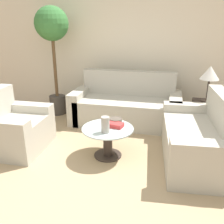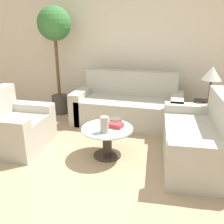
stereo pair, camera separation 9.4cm
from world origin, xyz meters
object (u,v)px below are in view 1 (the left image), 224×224
vase (105,125)px  book_stack (116,125)px  armchair (13,129)px  sofa_main (126,106)px  table_lamp (210,74)px  potted_plant (53,36)px  coffee_table (108,138)px  loveseat (202,140)px  bowl (116,121)px

vase → book_stack: vase is taller
armchair → vase: armchair is taller
sofa_main → table_lamp: (1.32, -0.17, 0.68)m
sofa_main → book_stack: (0.07, -1.23, 0.15)m
potted_plant → book_stack: 2.25m
coffee_table → potted_plant: 2.31m
book_stack → table_lamp: bearing=52.0°
armchair → sofa_main: bearing=-46.9°
sofa_main → vase: 1.45m
armchair → book_stack: bearing=-86.2°
vase → coffee_table: bearing=92.1°
loveseat → book_stack: bearing=-88.8°
coffee_table → bowl: bearing=70.7°
sofa_main → coffee_table: 1.29m
book_stack → coffee_table: bearing=-136.6°
armchair → bowl: (1.43, 0.27, 0.16)m
sofa_main → potted_plant: 1.84m
sofa_main → bowl: size_ratio=10.86×
loveseat → book_stack: size_ratio=6.97×
table_lamp → potted_plant: (-2.71, 0.28, 0.51)m
loveseat → coffee_table: size_ratio=2.27×
loveseat → vase: (-1.21, -0.32, 0.23)m
table_lamp → book_stack: table_lamp is taller
potted_plant → bowl: 2.15m
table_lamp → book_stack: size_ratio=2.55×
armchair → potted_plant: bearing=-1.2°
armchair → coffee_table: (1.37, 0.08, -0.02)m
sofa_main → armchair: size_ratio=2.10×
armchair → bowl: size_ratio=5.17×
coffee_table → book_stack: (0.09, 0.06, 0.17)m
potted_plant → vase: 2.29m
table_lamp → bowl: size_ratio=3.26×
sofa_main → vase: size_ratio=9.05×
loveseat → potted_plant: bearing=-120.4°
coffee_table → book_stack: 0.21m
potted_plant → vase: bearing=-48.4°
table_lamp → armchair: bearing=-156.1°
vase → loveseat: bearing=14.7°
bowl → potted_plant: bearing=139.8°
loveseat → coffee_table: (-1.21, -0.18, -0.02)m
armchair → coffee_table: armchair is taller
vase → table_lamp: bearing=43.4°
potted_plant → vase: size_ratio=9.59×
sofa_main → loveseat: size_ratio=1.22×
coffee_table → loveseat: bearing=8.3°
loveseat → armchair: bearing=-89.3°
sofa_main → coffee_table: size_ratio=2.77×
bowl → loveseat: bearing=-0.8°
coffee_table → vase: (0.01, -0.14, 0.25)m
sofa_main → coffee_table: (-0.02, -1.29, -0.02)m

